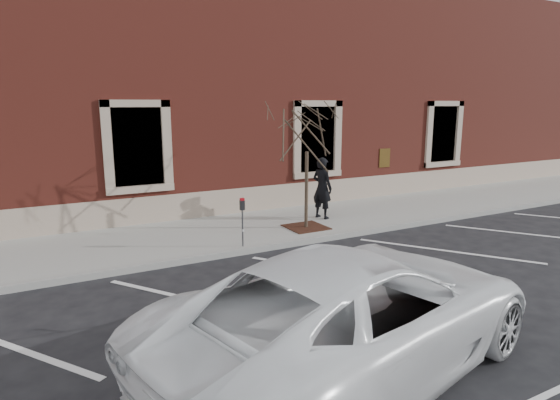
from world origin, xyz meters
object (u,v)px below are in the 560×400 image
man (322,188)px  white_truck (354,310)px  parking_meter (242,213)px  sapling (307,130)px

man → white_truck: bearing=130.4°
man → white_truck: man is taller
parking_meter → white_truck: bearing=-95.0°
man → sapling: (-1.02, -0.75, 1.80)m
parking_meter → sapling: size_ratio=0.31×
parking_meter → sapling: sapling is taller
man → sapling: sapling is taller
sapling → white_truck: bearing=-116.0°
man → white_truck: (-4.05, -6.97, -0.24)m
sapling → white_truck: 7.22m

